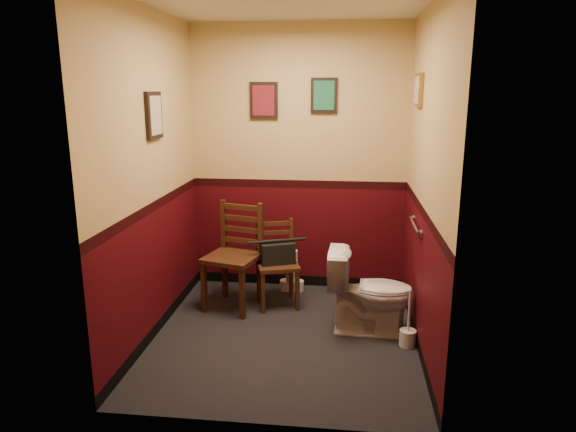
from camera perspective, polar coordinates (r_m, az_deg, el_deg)
The scene contains 16 objects.
floor at distance 4.51m, azimuth -0.37°, elevation -13.19°, with size 2.20×2.40×0.00m, color black.
wall_back at distance 5.26m, azimuth 1.18°, elevation 6.16°, with size 2.20×2.70×0.00m, color #3C060C.
wall_front at distance 2.92m, azimuth -3.23°, elevation -0.07°, with size 2.20×2.70×0.00m, color #3C060C.
wall_left at distance 4.35m, azimuth -14.97°, elevation 4.09°, with size 2.40×2.70×0.00m, color #3C060C.
wall_right at distance 4.10m, azimuth 15.08°, elevation 3.51°, with size 2.40×2.70×0.00m, color #3C060C.
grab_bar at distance 4.42m, azimuth 13.90°, elevation -1.00°, with size 0.05×0.56×0.06m.
framed_print_back_a at distance 5.24m, azimuth -2.72°, elevation 12.70°, with size 0.28×0.04×0.36m.
framed_print_back_b at distance 5.18m, azimuth 4.02°, elevation 13.22°, with size 0.26×0.04×0.34m.
framed_print_left at distance 4.39m, azimuth -14.64°, elevation 10.76°, with size 0.04×0.30×0.38m.
framed_print_right at distance 4.63m, azimuth 14.29°, elevation 13.40°, with size 0.04×0.34×0.28m.
toilet at distance 4.50m, azimuth 9.13°, elevation -8.38°, with size 0.41×0.74×0.72m, color white.
toilet_brush at distance 4.44m, azimuth 13.15°, elevation -12.92°, with size 0.14×0.14×0.49m.
chair_left at distance 4.95m, azimuth -5.95°, elevation -4.45°, with size 0.58×0.58×1.01m.
chair_right at distance 5.00m, azimuth -1.26°, elevation -5.29°, with size 0.48×0.48×0.83m.
handbag at distance 4.93m, azimuth -1.19°, elevation -4.10°, with size 0.36×0.27×0.24m.
tp_stack at distance 5.38m, azimuth 0.41°, elevation -6.44°, with size 0.25×0.15×0.44m.
Camera 1 is at (0.48, -3.99, 2.05)m, focal length 32.00 mm.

